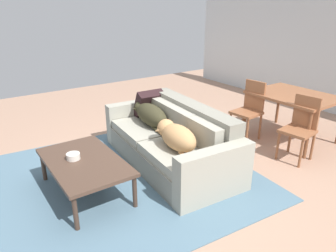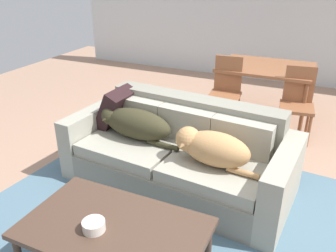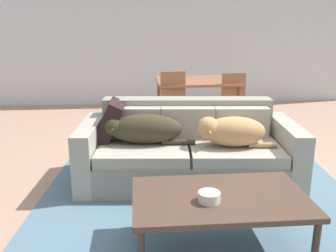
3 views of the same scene
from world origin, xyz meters
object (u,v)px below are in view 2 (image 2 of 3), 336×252
(dining_table, at_px, (266,71))
(couch, at_px, (180,154))
(throw_pillow_by_left_arm, at_px, (116,108))
(coffee_table, at_px, (114,231))
(bowl_on_coffee_table, at_px, (94,226))
(dining_chair_near_left, at_px, (226,89))
(dog_on_right_cushion, at_px, (211,148))
(dining_chair_near_right, at_px, (297,100))
(dog_on_left_cushion, at_px, (135,123))

(dining_table, bearing_deg, couch, -101.53)
(dining_table, bearing_deg, throw_pillow_by_left_arm, -122.46)
(coffee_table, bearing_deg, throw_pillow_by_left_arm, 121.43)
(coffee_table, height_order, bowl_on_coffee_table, bowl_on_coffee_table)
(bowl_on_coffee_table, bearing_deg, dining_chair_near_left, 88.82)
(throw_pillow_by_left_arm, bearing_deg, couch, -9.10)
(couch, relative_size, dining_chair_near_left, 2.41)
(dog_on_right_cushion, distance_m, dining_table, 2.29)
(couch, bearing_deg, dog_on_right_cushion, -25.71)
(dining_table, bearing_deg, bowl_on_coffee_table, -97.82)
(dog_on_right_cushion, xyz_separation_m, throw_pillow_by_left_arm, (-1.19, 0.35, 0.04))
(couch, distance_m, bowl_on_coffee_table, 1.37)
(dog_on_right_cushion, relative_size, bowl_on_coffee_table, 5.08)
(coffee_table, bearing_deg, dining_chair_near_right, 72.85)
(coffee_table, xyz_separation_m, dining_table, (0.37, 3.34, 0.29))
(coffee_table, relative_size, dining_table, 0.99)
(dog_on_left_cushion, height_order, dog_on_right_cushion, dog_on_right_cushion)
(bowl_on_coffee_table, relative_size, dining_chair_near_left, 0.16)
(couch, relative_size, throw_pillow_by_left_arm, 5.35)
(couch, distance_m, dog_on_right_cushion, 0.52)
(dog_on_left_cushion, xyz_separation_m, dining_chair_near_left, (0.49, 1.57, -0.06))
(couch, distance_m, throw_pillow_by_left_arm, 0.88)
(bowl_on_coffee_table, bearing_deg, dining_table, 82.18)
(couch, height_order, dining_table, couch)
(couch, relative_size, bowl_on_coffee_table, 14.79)
(dining_chair_near_left, bearing_deg, dining_chair_near_right, -3.45)
(throw_pillow_by_left_arm, bearing_deg, dining_table, 57.54)
(dog_on_right_cushion, xyz_separation_m, dining_chair_near_left, (-0.37, 1.74, -0.07))
(throw_pillow_by_left_arm, height_order, bowl_on_coffee_table, throw_pillow_by_left_arm)
(dog_on_left_cushion, relative_size, coffee_table, 0.73)
(coffee_table, distance_m, bowl_on_coffee_table, 0.15)
(coffee_table, distance_m, dining_chair_near_right, 2.95)
(dog_on_left_cushion, relative_size, dining_chair_near_right, 1.00)
(dog_on_left_cushion, xyz_separation_m, dining_chair_near_right, (1.39, 1.60, -0.09))
(dog_on_right_cushion, xyz_separation_m, dining_table, (0.04, 2.29, 0.09))
(dog_on_left_cushion, xyz_separation_m, coffee_table, (0.52, -1.22, -0.19))
(dog_on_right_cushion, relative_size, dining_chair_near_right, 0.86)
(dog_on_left_cushion, height_order, dining_chair_near_right, dining_chair_near_right)
(dog_on_left_cushion, bearing_deg, dog_on_right_cushion, -6.14)
(bowl_on_coffee_table, distance_m, dining_table, 3.46)
(couch, height_order, throw_pillow_by_left_arm, throw_pillow_by_left_arm)
(dog_on_left_cushion, relative_size, dog_on_right_cushion, 1.16)
(throw_pillow_by_left_arm, xyz_separation_m, dining_chair_near_right, (1.73, 1.41, -0.13))
(couch, bearing_deg, dining_table, 83.33)
(dining_chair_near_right, bearing_deg, bowl_on_coffee_table, -115.37)
(throw_pillow_by_left_arm, bearing_deg, dining_chair_near_right, 39.25)
(dining_table, xyz_separation_m, dining_chair_near_right, (0.50, -0.52, -0.18))
(dining_table, height_order, dining_chair_near_left, dining_chair_near_left)
(throw_pillow_by_left_arm, bearing_deg, dining_chair_near_left, 59.42)
(dining_table, relative_size, dining_chair_near_right, 1.38)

